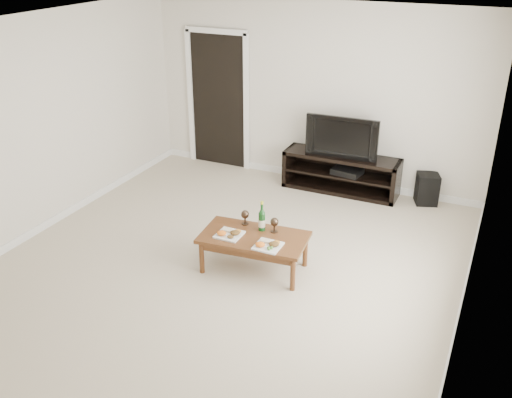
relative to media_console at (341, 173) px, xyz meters
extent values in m
plane|color=beige|center=(-0.54, -2.50, -0.28)|extent=(5.50, 5.50, 0.00)
cube|color=silver|center=(-0.54, 0.27, 1.02)|extent=(5.00, 0.04, 2.60)
cube|color=white|center=(-0.54, -2.50, 2.35)|extent=(5.00, 5.50, 0.04)
cube|color=black|center=(-2.09, 0.24, 0.75)|extent=(0.90, 0.02, 2.05)
cube|color=black|center=(0.00, 0.00, 0.00)|extent=(1.65, 0.45, 0.55)
imported|color=black|center=(0.00, 0.00, 0.57)|extent=(1.02, 0.17, 0.59)
cube|color=black|center=(0.09, -0.01, 0.05)|extent=(0.44, 0.36, 0.08)
cube|color=black|center=(1.20, 0.10, -0.06)|extent=(0.36, 0.36, 0.43)
cube|color=#5C2F19|center=(-0.23, -2.45, -0.07)|extent=(1.21, 0.74, 0.42)
cube|color=white|center=(-0.48, -2.55, 0.18)|extent=(0.27, 0.27, 0.07)
cube|color=white|center=(0.00, -2.60, 0.18)|extent=(0.27, 0.27, 0.07)
cylinder|color=#103C15|center=(-0.21, -2.29, 0.32)|extent=(0.07, 0.07, 0.35)
camera|label=1|loc=(2.06, -7.36, 3.13)|focal=40.00mm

